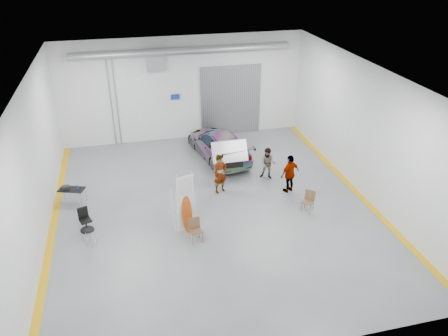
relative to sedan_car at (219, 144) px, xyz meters
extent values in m
plane|color=slate|center=(-1.36, -4.93, -0.76)|extent=(16.00, 16.00, 0.00)
cube|color=silver|center=(-8.36, -4.93, 2.24)|extent=(0.02, 16.00, 6.00)
cube|color=silver|center=(5.64, -4.93, 2.24)|extent=(0.02, 16.00, 6.00)
cube|color=silver|center=(-1.36, 3.07, 2.24)|extent=(14.00, 0.02, 6.00)
cube|color=silver|center=(-1.36, -12.93, 2.24)|extent=(14.00, 0.02, 6.00)
cube|color=white|center=(-1.36, -4.93, 5.24)|extent=(14.00, 16.00, 0.02)
cube|color=gray|center=(1.44, 2.99, 1.34)|extent=(3.60, 0.12, 4.20)
cube|color=#909398|center=(-2.86, 2.99, 4.04)|extent=(1.00, 0.50, 1.20)
cylinder|color=#909398|center=(-1.36, 2.47, 4.54)|extent=(11.90, 0.44, 0.44)
cube|color=#132EA1|center=(-1.86, 2.99, 1.84)|extent=(0.50, 0.04, 0.30)
cube|color=white|center=(3.44, 2.99, 2.14)|extent=(0.70, 0.04, 0.25)
cylinder|color=#909398|center=(-5.16, 2.99, 1.74)|extent=(0.08, 0.08, 5.00)
cylinder|color=#909398|center=(-5.46, 2.99, 1.74)|extent=(0.08, 0.08, 5.00)
cube|color=#CF9A0B|center=(-8.21, -4.93, -0.75)|extent=(0.30, 16.00, 0.01)
cube|color=#CF9A0B|center=(5.49, -4.93, -0.75)|extent=(0.30, 16.00, 0.01)
imported|color=silver|center=(0.00, 0.00, 0.00)|extent=(3.03, 5.52, 1.51)
imported|color=brown|center=(-0.77, -3.65, 0.20)|extent=(0.82, 0.68, 1.92)
imported|color=slate|center=(1.82, -2.91, 0.05)|extent=(0.99, 0.91, 1.62)
imported|color=olive|center=(2.40, -4.37, 0.19)|extent=(1.18, 0.85, 1.89)
cube|color=white|center=(-2.88, -6.40, 0.16)|extent=(0.74, 0.28, 1.65)
ellipsoid|color=orange|center=(-2.88, -6.47, 0.11)|extent=(0.50, 0.35, 1.74)
cube|color=white|center=(-2.88, -6.42, 1.39)|extent=(0.72, 0.27, 0.87)
cylinder|color=white|center=(-3.20, -6.40, 0.61)|extent=(0.02, 0.02, 2.74)
cylinder|color=white|center=(-2.56, -6.40, 0.61)|extent=(0.02, 0.02, 2.74)
cube|color=brown|center=(-2.57, -7.16, -0.25)|extent=(0.53, 0.51, 0.04)
cube|color=brown|center=(-2.57, -6.95, 0.00)|extent=(0.48, 0.16, 0.45)
cube|color=brown|center=(2.57, -6.20, -0.27)|extent=(0.63, 0.63, 0.04)
cube|color=brown|center=(2.57, -5.99, -0.02)|extent=(0.40, 0.38, 0.44)
cylinder|color=black|center=(-6.60, -6.45, -0.02)|extent=(0.37, 0.37, 0.05)
torus|color=silver|center=(-6.60, -6.45, -0.52)|extent=(0.39, 0.39, 0.02)
cylinder|color=#909398|center=(-8.00, -3.28, -0.42)|extent=(0.03, 0.03, 0.68)
cylinder|color=#909398|center=(-6.96, -3.28, -0.42)|extent=(0.03, 0.03, 0.68)
cylinder|color=#909398|center=(-8.00, -2.80, -0.42)|extent=(0.03, 0.03, 0.68)
cylinder|color=#909398|center=(-6.96, -2.80, -0.42)|extent=(0.03, 0.03, 0.68)
cube|color=black|center=(-7.48, -3.04, -0.06)|extent=(1.26, 0.92, 0.04)
cylinder|color=#1A42A0|center=(-7.20, -3.13, 0.07)|extent=(0.08, 0.08, 0.21)
cube|color=black|center=(-7.72, -2.99, 0.05)|extent=(0.33, 0.21, 0.17)
cylinder|color=black|center=(-6.82, -5.40, -0.72)|extent=(0.54, 0.54, 0.04)
cylinder|color=black|center=(-6.82, -5.40, -0.49)|extent=(0.06, 0.06, 0.46)
cube|color=black|center=(-6.82, -5.40, -0.26)|extent=(0.56, 0.56, 0.07)
cube|color=black|center=(-6.82, -5.19, 0.03)|extent=(0.41, 0.20, 0.48)
cube|color=silver|center=(0.00, -2.36, 0.78)|extent=(1.76, 1.07, 0.04)
camera|label=1|loc=(-4.78, -21.00, 9.94)|focal=35.00mm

